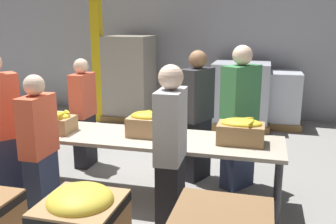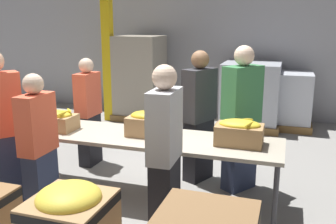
# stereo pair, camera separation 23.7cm
# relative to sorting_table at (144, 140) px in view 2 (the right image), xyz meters

# --- Properties ---
(ground_plane) EXTENTS (30.00, 30.00, 0.00)m
(ground_plane) POSITION_rel_sorting_table_xyz_m (0.00, 0.00, -0.70)
(ground_plane) COLOR gray
(wall_back) EXTENTS (16.00, 0.08, 4.00)m
(wall_back) POSITION_rel_sorting_table_xyz_m (0.00, 4.21, 1.30)
(wall_back) COLOR #A8A8AD
(wall_back) RESTS_ON ground_plane
(sorting_table) EXTENTS (3.03, 0.78, 0.75)m
(sorting_table) POSITION_rel_sorting_table_xyz_m (0.00, 0.00, 0.00)
(sorting_table) COLOR #B2A893
(sorting_table) RESTS_ON ground_plane
(banana_box_0) EXTENTS (0.39, 0.34, 0.25)m
(banana_box_0) POSITION_rel_sorting_table_xyz_m (-1.03, -0.09, 0.16)
(banana_box_0) COLOR tan
(banana_box_0) RESTS_ON sorting_table
(banana_box_1) EXTENTS (0.41, 0.32, 0.28)m
(banana_box_1) POSITION_rel_sorting_table_xyz_m (0.02, 0.04, 0.19)
(banana_box_1) COLOR tan
(banana_box_1) RESTS_ON sorting_table
(banana_box_2) EXTENTS (0.48, 0.33, 0.28)m
(banana_box_2) POSITION_rel_sorting_table_xyz_m (1.05, 0.02, 0.18)
(banana_box_2) COLOR #A37A4C
(banana_box_2) RESTS_ON sorting_table
(volunteer_0) EXTENTS (0.21, 0.41, 1.51)m
(volunteer_0) POSITION_rel_sorting_table_xyz_m (-1.12, 0.76, 0.05)
(volunteer_0) COLOR black
(volunteer_0) RESTS_ON ground_plane
(volunteer_1) EXTENTS (0.23, 0.44, 1.63)m
(volunteer_1) POSITION_rel_sorting_table_xyz_m (0.48, -0.70, 0.11)
(volunteer_1) COLOR black
(volunteer_1) RESTS_ON ground_plane
(volunteer_2) EXTENTS (0.46, 0.51, 1.73)m
(volunteer_2) POSITION_rel_sorting_table_xyz_m (1.00, 0.60, 0.16)
(volunteer_2) COLOR #2D3856
(volunteer_2) RESTS_ON ground_plane
(volunteer_3) EXTENTS (0.46, 0.50, 1.71)m
(volunteer_3) POSITION_rel_sorting_table_xyz_m (-1.36, -0.66, 0.15)
(volunteer_3) COLOR #2D3856
(volunteer_3) RESTS_ON ground_plane
(volunteer_4) EXTENTS (0.39, 0.49, 1.65)m
(volunteer_4) POSITION_rel_sorting_table_xyz_m (0.46, 0.71, 0.12)
(volunteer_4) COLOR black
(volunteer_4) RESTS_ON ground_plane
(volunteer_5) EXTENTS (0.20, 0.40, 1.51)m
(volunteer_5) POSITION_rel_sorting_table_xyz_m (-0.83, -0.74, 0.05)
(volunteer_5) COLOR #2D3856
(volunteer_5) RESTS_ON ground_plane
(support_pillar) EXTENTS (0.18, 0.18, 4.00)m
(support_pillar) POSITION_rel_sorting_table_xyz_m (-1.97, 3.07, 1.30)
(support_pillar) COLOR yellow
(support_pillar) RESTS_ON ground_plane
(pallet_stack_0) EXTENTS (0.90, 0.90, 1.06)m
(pallet_stack_0) POSITION_rel_sorting_table_xyz_m (1.52, 3.63, -0.18)
(pallet_stack_0) COLOR olive
(pallet_stack_0) RESTS_ON ground_plane
(pallet_stack_1) EXTENTS (0.96, 0.96, 1.70)m
(pallet_stack_1) POSITION_rel_sorting_table_xyz_m (-1.44, 3.43, 0.14)
(pallet_stack_1) COLOR olive
(pallet_stack_1) RESTS_ON ground_plane
(pallet_stack_2) EXTENTS (1.14, 1.14, 1.23)m
(pallet_stack_2) POSITION_rel_sorting_table_xyz_m (0.82, 3.48, -0.10)
(pallet_stack_2) COLOR olive
(pallet_stack_2) RESTS_ON ground_plane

